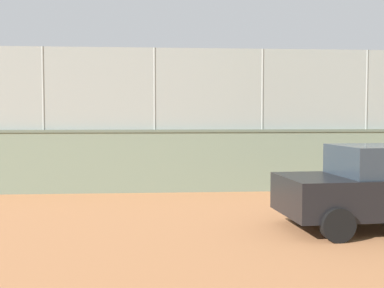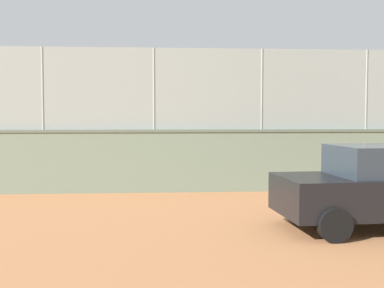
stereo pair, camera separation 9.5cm
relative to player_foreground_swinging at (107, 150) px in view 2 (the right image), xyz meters
name	(u,v)px [view 2 (the right image)]	position (x,y,z in m)	size (l,w,h in m)	color
ground_plane	(138,162)	(-1.20, -5.00, -0.95)	(260.00, 260.00, 0.00)	#B27247
perimeter_wall	(208,160)	(-3.28, 4.68, -0.02)	(22.90, 1.34, 1.85)	slate
fence_panel_on_wall	(208,89)	(-3.28, 4.68, 2.09)	(22.49, 0.93, 2.39)	gray
player_foreground_swinging	(107,150)	(0.00, 0.00, 0.00)	(1.05, 0.74, 1.61)	navy
player_crossing_court	(244,143)	(-6.55, -5.37, -0.07)	(0.71, 0.79, 1.51)	#B2B2B2
sports_ball	(71,178)	(1.14, 1.82, -0.86)	(0.18, 0.18, 0.18)	#3399D8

